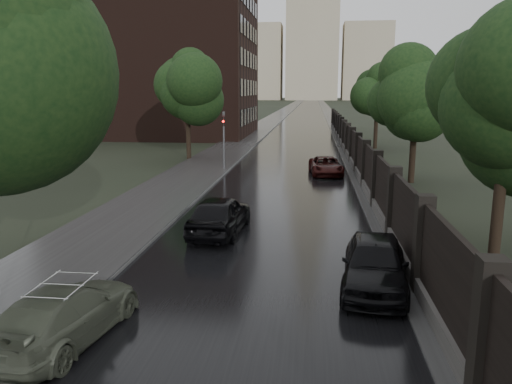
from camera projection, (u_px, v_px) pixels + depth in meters
The scene contains 15 objects.
road at pixel (309, 105), 194.08m from camera, with size 8.00×420.00×0.02m, color black.
sidewalk_left at pixel (294, 105), 194.73m from camera, with size 4.00×420.00×0.16m, color #2D2D2D.
verge_right at pixel (324, 105), 193.46m from camera, with size 3.00×420.00×0.08m, color #2D2D2D.
fence_right at pixel (350, 147), 39.54m from camera, with size 0.45×75.72×2.70m.
tree_left_far at pixel (187, 92), 38.14m from camera, with size 4.25×4.25×7.39m.
tree_right_a at pixel (508, 104), 15.05m from camera, with size 4.08×4.08×7.01m.
tree_right_b at pixel (416, 98), 28.68m from camera, with size 4.08×4.08×7.01m.
tree_right_c at pixel (377, 95), 46.21m from camera, with size 4.08×4.08×7.01m.
traffic_light at pixel (224, 136), 33.42m from camera, with size 0.16×0.32×4.00m.
brick_building at pixel (150, 51), 59.73m from camera, with size 24.00×18.00×20.00m, color black.
stalinist_tower at pixel (313, 34), 293.55m from camera, with size 92.00×30.00×159.00m.
volga_sedan at pixel (64, 314), 10.74m from camera, with size 1.75×4.30×1.25m, color #4A4F3F.
hatchback_left at pixel (220, 214), 18.88m from camera, with size 1.77×4.40×1.50m, color black.
car_right_near at pixel (375, 263), 13.60m from camera, with size 1.71×4.26×1.45m, color black.
car_right_far at pixel (326, 166), 32.21m from camera, with size 1.95×4.23×1.18m, color black.
Camera 1 is at (1.65, -8.05, 5.34)m, focal length 35.00 mm.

